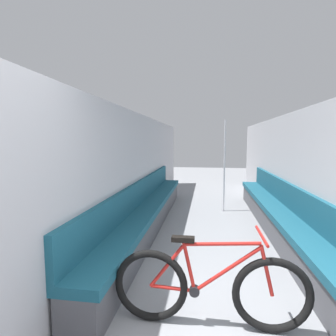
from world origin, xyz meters
The scene contains 6 objects.
wall_left centered at (-1.40, 3.60, 1.07)m, with size 0.10×10.41×2.14m, color #B2B2B7.
wall_right centered at (1.40, 3.60, 1.07)m, with size 0.10×10.41×2.14m, color #B2B2B7.
bench_seat_row_left centered at (-1.15, 3.57, 0.31)m, with size 0.44×5.69×0.91m.
bench_seat_row_right centered at (1.15, 3.57, 0.31)m, with size 0.44×5.69×0.91m.
bicycle centered at (-0.07, 1.12, 0.35)m, with size 1.72×0.46×0.86m.
grab_pole_near centered at (0.30, 5.05, 1.03)m, with size 0.08×0.08×2.12m.
Camera 1 is at (-0.11, -1.07, 1.64)m, focal length 28.00 mm.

